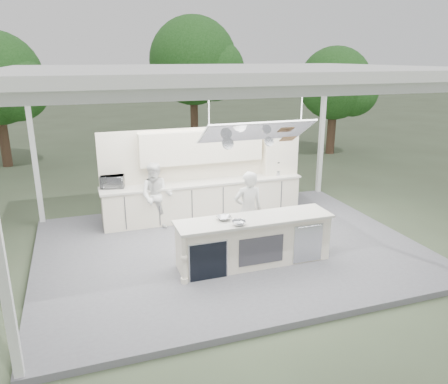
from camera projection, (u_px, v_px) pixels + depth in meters
name	position (u px, v px, depth m)	size (l,w,h in m)	color
ground	(229.00, 251.00, 9.49)	(90.00, 90.00, 0.00)	#445339
stage_deck	(229.00, 249.00, 9.47)	(8.00, 6.00, 0.12)	slate
tent	(230.00, 75.00, 8.38)	(8.20, 6.20, 3.86)	white
demo_island	(253.00, 241.00, 8.55)	(3.10, 0.79, 0.95)	#F2EACD
back_counter	(204.00, 199.00, 11.03)	(5.08, 0.72, 0.95)	#F2EACD
back_wall_unit	(218.00, 158.00, 11.07)	(5.05, 0.48, 2.25)	#F2EACD
tree_cluster	(143.00, 76.00, 17.29)	(19.55, 9.40, 5.85)	#4D3826
head_chef	(248.00, 210.00, 9.13)	(0.62, 0.41, 1.69)	silver
sous_chef	(157.00, 196.00, 10.23)	(0.78, 0.61, 1.60)	white
toaster_oven	(112.00, 181.00, 10.33)	(0.55, 0.37, 0.30)	#AEB1B5
bowl_large	(224.00, 218.00, 8.32)	(0.28, 0.28, 0.07)	#B3B5BA
bowl_small	(239.00, 223.00, 8.05)	(0.26, 0.26, 0.08)	silver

